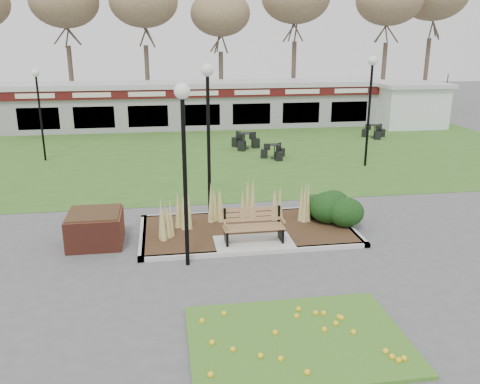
{
  "coord_description": "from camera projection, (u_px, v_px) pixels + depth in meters",
  "views": [
    {
      "loc": [
        -2.42,
        -12.87,
        5.66
      ],
      "look_at": [
        -0.1,
        2.0,
        1.03
      ],
      "focal_mm": 38.0,
      "sensor_mm": 36.0,
      "label": 1
    }
  ],
  "objects": [
    {
      "name": "flower_bed",
      "position": [
        298.0,
        338.0,
        9.81
      ],
      "size": [
        4.2,
        3.0,
        0.16
      ],
      "color": "#2E641C",
      "rests_on": "ground"
    },
    {
      "name": "lamp_post_near_left",
      "position": [
        208.0,
        106.0,
        16.01
      ],
      "size": [
        0.4,
        0.4,
        4.86
      ],
      "color": "black",
      "rests_on": "ground"
    },
    {
      "name": "lamp_post_near_right",
      "position": [
        184.0,
        136.0,
        12.14
      ],
      "size": [
        0.38,
        0.38,
        4.62
      ],
      "color": "black",
      "rests_on": "ground"
    },
    {
      "name": "food_pavilion",
      "position": [
        199.0,
        104.0,
        32.59
      ],
      "size": [
        24.6,
        3.4,
        2.9
      ],
      "color": "gray",
      "rests_on": "ground"
    },
    {
      "name": "ground",
      "position": [
        255.0,
        248.0,
        14.17
      ],
      "size": [
        100.0,
        100.0,
        0.0
      ],
      "primitive_type": "plane",
      "color": "#515154",
      "rests_on": "ground"
    },
    {
      "name": "planting_bed",
      "position": [
        288.0,
        217.0,
        15.53
      ],
      "size": [
        6.75,
        3.4,
        1.27
      ],
      "color": "#392516",
      "rests_on": "ground"
    },
    {
      "name": "service_hut",
      "position": [
        410.0,
        104.0,
        32.73
      ],
      "size": [
        4.4,
        3.4,
        2.83
      ],
      "color": "silver",
      "rests_on": "ground"
    },
    {
      "name": "brick_planter",
      "position": [
        95.0,
        228.0,
        14.33
      ],
      "size": [
        1.5,
        1.5,
        0.95
      ],
      "color": "brown",
      "rests_on": "ground"
    },
    {
      "name": "lawn",
      "position": [
        211.0,
        154.0,
        25.5
      ],
      "size": [
        34.0,
        16.0,
        0.02
      ],
      "primitive_type": "cube",
      "color": "#345D1D",
      "rests_on": "ground"
    },
    {
      "name": "bistro_set_c",
      "position": [
        274.0,
        154.0,
        24.44
      ],
      "size": [
        1.27,
        1.22,
        0.69
      ],
      "color": "black",
      "rests_on": "ground"
    },
    {
      "name": "lamp_post_far_right",
      "position": [
        371.0,
        87.0,
        22.08
      ],
      "size": [
        0.4,
        0.4,
        4.86
      ],
      "color": "black",
      "rests_on": "ground"
    },
    {
      "name": "park_bench",
      "position": [
        253.0,
        225.0,
        14.23
      ],
      "size": [
        1.7,
        0.66,
        0.93
      ],
      "color": "#976B44",
      "rests_on": "ground"
    },
    {
      "name": "bistro_set_b",
      "position": [
        245.0,
        143.0,
        26.59
      ],
      "size": [
        1.43,
        1.54,
        0.82
      ],
      "color": "black",
      "rests_on": "ground"
    },
    {
      "name": "lamp_post_mid_left",
      "position": [
        38.0,
        95.0,
        23.19
      ],
      "size": [
        0.35,
        0.35,
        4.25
      ],
      "color": "black",
      "rests_on": "ground"
    },
    {
      "name": "patio_umbrella",
      "position": [
        445.0,
        104.0,
        33.09
      ],
      "size": [
        2.17,
        2.2,
        2.25
      ],
      "color": "black",
      "rests_on": "ground"
    },
    {
      "name": "bistro_set_d",
      "position": [
        375.0,
        133.0,
        29.43
      ],
      "size": [
        1.4,
        1.29,
        0.75
      ],
      "color": "black",
      "rests_on": "ground"
    },
    {
      "name": "car_black",
      "position": [
        71.0,
        115.0,
        32.57
      ],
      "size": [
        5.11,
        3.15,
        1.59
      ],
      "primitive_type": "imported",
      "rotation": [
        0.0,
        0.0,
        1.24
      ],
      "color": "black",
      "rests_on": "ground"
    }
  ]
}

